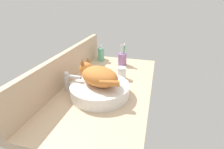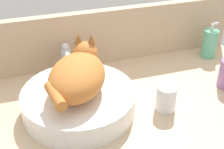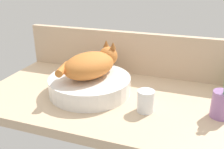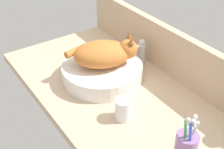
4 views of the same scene
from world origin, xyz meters
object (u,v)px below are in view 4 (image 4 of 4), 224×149
Objects in this scene: sink_basin at (101,72)px; water_glass at (123,110)px; faucet at (140,52)px; cat at (104,54)px; toothbrush_cup at (186,146)px.

sink_basin is 4.15× the size of water_glass.
water_glass is (26.66, -29.11, -3.52)cm from faucet.
cat is 2.21× the size of faucet.
water_glass is (26.57, -8.76, -9.44)cm from cat.
sink_basin is 28.09cm from water_glass.
faucet is (0.42, 21.63, 3.57)cm from sink_basin.
cat is 3.42× the size of water_glass.
water_glass reaches higher than sink_basin.
toothbrush_cup is (54.19, -3.45, -7.70)cm from cat.
toothbrush_cup is at bearing -3.65° from cat.
sink_basin is at bearing -91.10° from faucet.
toothbrush_cup is at bearing -23.68° from faucet.
cat reaches higher than faucet.
water_glass is at bearing -169.13° from toothbrush_cup.
cat reaches higher than sink_basin.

